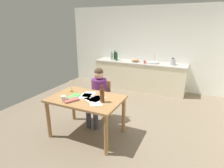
# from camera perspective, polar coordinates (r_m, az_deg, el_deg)

# --- Properties ---
(ground_plane) EXTENTS (5.20, 5.20, 0.04)m
(ground_plane) POSITION_cam_1_polar(r_m,az_deg,el_deg) (4.32, -0.95, -10.72)
(ground_plane) COLOR #7A6B56
(wall_back) EXTENTS (5.20, 0.12, 2.60)m
(wall_back) POSITION_cam_1_polar(r_m,az_deg,el_deg) (6.27, 9.64, 10.86)
(wall_back) COLOR silver
(wall_back) RESTS_ON ground
(kitchen_counter) EXTENTS (2.90, 0.64, 0.90)m
(kitchen_counter) POSITION_cam_1_polar(r_m,az_deg,el_deg) (6.09, 8.29, 2.57)
(kitchen_counter) COLOR beige
(kitchen_counter) RESTS_ON ground
(dining_table) EXTENTS (1.32, 0.88, 0.76)m
(dining_table) POSITION_cam_1_polar(r_m,az_deg,el_deg) (3.49, -7.91, -5.87)
(dining_table) COLOR #9E7042
(dining_table) RESTS_ON ground
(chair_at_table) EXTENTS (0.43, 0.43, 0.87)m
(chair_at_table) POSITION_cam_1_polar(r_m,az_deg,el_deg) (4.12, -3.43, -4.43)
(chair_at_table) COLOR #9E7042
(chair_at_table) RESTS_ON ground
(person_seated) EXTENTS (0.35, 0.61, 1.19)m
(person_seated) POSITION_cam_1_polar(r_m,az_deg,el_deg) (3.93, -4.36, -2.58)
(person_seated) COLOR #592666
(person_seated) RESTS_ON ground
(coffee_mug) EXTENTS (0.13, 0.09, 0.09)m
(coffee_mug) POSITION_cam_1_polar(r_m,az_deg,el_deg) (3.37, -14.65, -4.28)
(coffee_mug) COLOR white
(coffee_mug) RESTS_ON dining_table
(candlestick) EXTENTS (0.06, 0.06, 0.24)m
(candlestick) POSITION_cam_1_polar(r_m,az_deg,el_deg) (3.76, -12.41, -1.48)
(candlestick) COLOR gold
(candlestick) RESTS_ON dining_table
(book_magazine) EXTENTS (0.25, 0.30, 0.03)m
(book_magazine) POSITION_cam_1_polar(r_m,az_deg,el_deg) (3.35, -12.44, -4.85)
(book_magazine) COLOR #AA584C
(book_magazine) RESTS_ON dining_table
(book_cookery) EXTENTS (0.19, 0.27, 0.02)m
(book_cookery) POSITION_cam_1_polar(r_m,az_deg,el_deg) (3.53, -11.61, -3.69)
(book_cookery) COLOR #52B451
(book_cookery) RESTS_ON dining_table
(paper_letter) EXTENTS (0.26, 0.33, 0.00)m
(paper_letter) POSITION_cam_1_polar(r_m,az_deg,el_deg) (3.38, -4.81, -4.50)
(paper_letter) COLOR white
(paper_letter) RESTS_ON dining_table
(paper_bill) EXTENTS (0.27, 0.34, 0.00)m
(paper_bill) POSITION_cam_1_polar(r_m,az_deg,el_deg) (3.60, -7.08, -3.14)
(paper_bill) COLOR white
(paper_bill) RESTS_ON dining_table
(paper_envelope) EXTENTS (0.34, 0.36, 0.00)m
(paper_envelope) POSITION_cam_1_polar(r_m,az_deg,el_deg) (3.24, -5.04, -5.59)
(paper_envelope) COLOR white
(paper_envelope) RESTS_ON dining_table
(paper_receipt) EXTENTS (0.28, 0.34, 0.00)m
(paper_receipt) POSITION_cam_1_polar(r_m,az_deg,el_deg) (3.52, -8.27, -3.69)
(paper_receipt) COLOR white
(paper_receipt) RESTS_ON dining_table
(paper_notice) EXTENTS (0.34, 0.36, 0.00)m
(paper_notice) POSITION_cam_1_polar(r_m,az_deg,el_deg) (3.40, -5.72, -4.45)
(paper_notice) COLOR white
(paper_notice) RESTS_ON dining_table
(wine_bottle_on_table) EXTENTS (0.08, 0.08, 0.30)m
(wine_bottle_on_table) POSITION_cam_1_polar(r_m,az_deg,el_deg) (3.19, -3.04, -3.48)
(wine_bottle_on_table) COLOR #593319
(wine_bottle_on_table) RESTS_ON dining_table
(sink_unit) EXTENTS (0.36, 0.36, 0.24)m
(sink_unit) POSITION_cam_1_polar(r_m,az_deg,el_deg) (5.89, 12.53, 6.50)
(sink_unit) COLOR #B2B7BC
(sink_unit) RESTS_ON kitchen_counter
(bottle_oil) EXTENTS (0.07, 0.07, 0.26)m
(bottle_oil) POSITION_cam_1_polar(r_m,az_deg,el_deg) (6.36, -0.10, 8.58)
(bottle_oil) COLOR #8C999E
(bottle_oil) RESTS_ON kitchen_counter
(bottle_vinegar) EXTENTS (0.08, 0.08, 0.30)m
(bottle_vinegar) POSITION_cam_1_polar(r_m,az_deg,el_deg) (6.36, 0.90, 8.71)
(bottle_vinegar) COLOR black
(bottle_vinegar) RESTS_ON kitchen_counter
(bottle_wine_red) EXTENTS (0.07, 0.07, 0.29)m
(bottle_wine_red) POSITION_cam_1_polar(r_m,az_deg,el_deg) (6.14, 1.40, 8.33)
(bottle_wine_red) COLOR #194C23
(bottle_wine_red) RESTS_ON kitchen_counter
(mixing_bowl) EXTENTS (0.26, 0.26, 0.11)m
(mixing_bowl) POSITION_cam_1_polar(r_m,az_deg,el_deg) (6.01, 7.15, 7.35)
(mixing_bowl) COLOR tan
(mixing_bowl) RESTS_ON kitchen_counter
(stovetop_kettle) EXTENTS (0.18, 0.18, 0.22)m
(stovetop_kettle) POSITION_cam_1_polar(r_m,az_deg,el_deg) (5.77, 18.14, 6.58)
(stovetop_kettle) COLOR #B7BABF
(stovetop_kettle) RESTS_ON kitchen_counter
(wine_glass_near_sink) EXTENTS (0.07, 0.07, 0.15)m
(wine_glass_near_sink) POSITION_cam_1_polar(r_m,az_deg,el_deg) (6.10, 9.47, 7.90)
(wine_glass_near_sink) COLOR silver
(wine_glass_near_sink) RESTS_ON kitchen_counter
(wine_glass_by_kettle) EXTENTS (0.07, 0.07, 0.15)m
(wine_glass_by_kettle) POSITION_cam_1_polar(r_m,az_deg,el_deg) (6.12, 8.60, 7.98)
(wine_glass_by_kettle) COLOR silver
(wine_glass_by_kettle) RESTS_ON kitchen_counter
(wine_glass_back_left) EXTENTS (0.07, 0.07, 0.15)m
(wine_glass_back_left) POSITION_cam_1_polar(r_m,az_deg,el_deg) (6.15, 7.82, 8.06)
(wine_glass_back_left) COLOR silver
(wine_glass_back_left) RESTS_ON kitchen_counter
(wine_glass_back_right) EXTENTS (0.07, 0.07, 0.15)m
(wine_glass_back_right) POSITION_cam_1_polar(r_m,az_deg,el_deg) (6.19, 6.75, 8.16)
(wine_glass_back_right) COLOR silver
(wine_glass_back_right) RESTS_ON kitchen_counter
(teacup_on_counter) EXTENTS (0.11, 0.07, 0.09)m
(teacup_on_counter) POSITION_cam_1_polar(r_m,az_deg,el_deg) (5.79, 10.03, 6.69)
(teacup_on_counter) COLOR #D84C3F
(teacup_on_counter) RESTS_ON kitchen_counter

